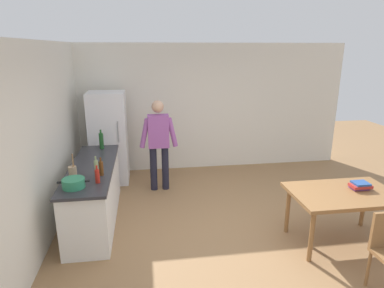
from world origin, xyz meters
name	(u,v)px	position (x,y,z in m)	size (l,w,h in m)	color
ground_plane	(234,238)	(0.00, 0.00, 0.00)	(14.00, 14.00, 0.00)	#936D47
wall_back	(199,108)	(0.00, 3.00, 1.35)	(6.40, 0.12, 2.70)	silver
wall_left	(33,151)	(-2.60, 0.20, 1.35)	(0.12, 5.60, 2.70)	silver
kitchen_counter	(94,194)	(-2.00, 0.80, 0.45)	(0.64, 2.20, 0.90)	white
refrigerator	(109,138)	(-1.90, 2.40, 0.90)	(0.70, 0.67, 1.80)	white
person	(159,140)	(-0.95, 1.85, 0.98)	(0.70, 0.22, 1.70)	#1E1E2D
dining_table	(343,197)	(1.40, -0.30, 0.67)	(1.40, 0.90, 0.75)	olive
cooking_pot	(74,183)	(-2.11, 0.02, 0.96)	(0.40, 0.28, 0.12)	#2D845B
utensil_jar	(73,171)	(-2.20, 0.43, 0.98)	(0.11, 0.11, 0.32)	tan
bottle_beer_brown	(101,168)	(-1.81, 0.40, 1.01)	(0.06, 0.06, 0.26)	#5B3314
bottle_sauce_red	(97,176)	(-1.83, 0.14, 1.00)	(0.06, 0.06, 0.24)	#B22319
bottle_vinegar_tall	(96,169)	(-1.85, 0.28, 1.04)	(0.06, 0.06, 0.32)	gray
bottle_wine_green	(101,141)	(-1.95, 1.69, 1.05)	(0.08, 0.08, 0.34)	#1E5123
book_stack	(360,186)	(1.67, -0.24, 0.80)	(0.27, 0.19, 0.10)	#753D7F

